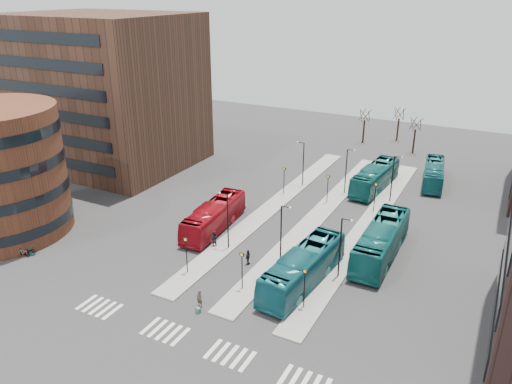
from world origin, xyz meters
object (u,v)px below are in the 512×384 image
at_px(teal_bus_b, 375,177).
at_px(bicycle_near, 27,251).
at_px(traveller, 200,299).
at_px(commuter_a, 214,239).
at_px(commuter_b, 248,257).
at_px(red_bus, 214,216).
at_px(bicycle_far, 28,250).
at_px(teal_bus_c, 381,241).
at_px(commuter_c, 283,271).
at_px(teal_bus_d, 434,174).
at_px(bicycle_mid, 23,253).
at_px(suitcase, 198,310).
at_px(teal_bus_a, 303,267).

xyz_separation_m(teal_bus_b, bicycle_near, (-26.60, -34.31, -1.22)).
bearing_deg(traveller, bicycle_near, -173.12).
height_order(commuter_a, commuter_b, commuter_a).
height_order(red_bus, bicycle_far, red_bus).
distance_m(commuter_a, bicycle_far, 19.06).
xyz_separation_m(traveller, bicycle_near, (-20.63, -0.78, -0.35)).
xyz_separation_m(commuter_b, bicycle_far, (-20.91, -8.79, -0.31)).
bearing_deg(teal_bus_c, red_bus, -172.28).
distance_m(red_bus, traveller, 14.79).
bearing_deg(commuter_c, red_bus, -118.80).
relative_size(teal_bus_d, commuter_a, 6.06).
distance_m(traveller, commuter_a, 10.74).
bearing_deg(commuter_b, bicycle_near, 111.01).
xyz_separation_m(teal_bus_b, commuter_b, (-5.69, -25.38, -0.90)).
bearing_deg(commuter_a, commuter_b, 151.38).
xyz_separation_m(commuter_b, bicycle_mid, (-20.91, -9.36, -0.31)).
bearing_deg(bicycle_near, teal_bus_c, -79.03).
height_order(teal_bus_c, commuter_c, teal_bus_c).
relative_size(teal_bus_c, bicycle_mid, 8.35).
bearing_deg(bicycle_near, commuter_a, -73.03).
bearing_deg(commuter_b, teal_bus_d, -23.90).
distance_m(commuter_a, bicycle_near, 19.14).
height_order(teal_bus_d, commuter_a, teal_bus_d).
bearing_deg(commuter_b, traveller, 175.91).
xyz_separation_m(suitcase, red_bus, (-7.13, 13.95, 1.35)).
height_order(teal_bus_c, bicycle_mid, teal_bus_c).
relative_size(suitcase, traveller, 0.30).
distance_m(teal_bus_c, bicycle_mid, 36.28).
bearing_deg(commuter_c, teal_bus_c, 138.69).
height_order(suitcase, bicycle_near, bicycle_near).
bearing_deg(commuter_a, teal_bus_c, -170.62).
bearing_deg(teal_bus_b, bicycle_far, -123.15).
xyz_separation_m(commuter_c, bicycle_far, (-25.09, -7.97, -0.39)).
relative_size(teal_bus_b, teal_bus_d, 1.13).
relative_size(commuter_a, bicycle_far, 1.01).
xyz_separation_m(suitcase, teal_bus_a, (6.07, 8.21, 1.48)).
distance_m(suitcase, commuter_a, 11.65).
height_order(suitcase, commuter_b, commuter_b).
xyz_separation_m(teal_bus_b, teal_bus_d, (6.70, 5.64, -0.19)).
distance_m(teal_bus_b, traveller, 34.07).
height_order(teal_bus_a, commuter_c, teal_bus_a).
height_order(teal_bus_b, commuter_b, teal_bus_b).
bearing_deg(teal_bus_d, red_bus, -134.41).
xyz_separation_m(teal_bus_d, bicycle_mid, (-33.30, -40.38, -1.02)).
relative_size(teal_bus_d, commuter_c, 6.32).
bearing_deg(teal_bus_c, teal_bus_b, 106.74).
relative_size(teal_bus_b, bicycle_far, 6.89).
bearing_deg(teal_bus_d, commuter_b, -119.46).
xyz_separation_m(teal_bus_b, traveller, (-5.97, -33.53, -0.87)).
xyz_separation_m(suitcase, teal_bus_b, (5.60, 34.35, 1.43)).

